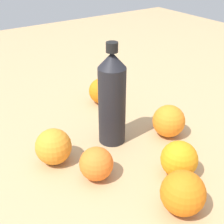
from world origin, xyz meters
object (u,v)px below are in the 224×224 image
Objects in this scene: water_bottle at (112,98)px; orange_0 at (178,160)px; orange_3 at (102,91)px; orange_4 at (183,193)px; orange_5 at (169,121)px; orange_2 at (53,147)px; orange_1 at (96,164)px.

orange_0 is at bearing 158.46° from water_bottle.
orange_4 is (-0.45, 0.12, 0.00)m from orange_3.
water_bottle is 3.05× the size of orange_5.
orange_3 is (0.18, -0.25, -0.00)m from orange_2.
water_bottle reaches higher than orange_1.
orange_5 is at bearing -170.65° from orange_3.
water_bottle is at bearing -47.59° from orange_1.
orange_1 is at bearing 145.32° from orange_3.
orange_3 is at bearing -53.17° from orange_2.
water_bottle is 0.22m from orange_3.
orange_1 is 0.88× the size of orange_2.
orange_3 is 0.46m from orange_4.
water_bottle is at bearing 64.64° from orange_5.
water_bottle reaches higher than orange_4.
orange_5 is at bearing -148.80° from water_bottle.
orange_2 is at bearing 26.06° from orange_4.
orange_1 is (-0.10, 0.11, -0.08)m from water_bottle.
water_bottle is 0.27m from orange_4.
orange_0 is at bearing -121.58° from orange_1.
orange_1 is at bearing -153.69° from orange_2.
orange_4 reaches higher than orange_1.
orange_3 is 0.94× the size of orange_5.
orange_5 is (0.12, -0.09, 0.00)m from orange_0.
orange_0 is 0.96× the size of orange_5.
orange_2 and orange_5 have the same top height.
orange_4 is at bearing 165.61° from orange_3.
orange_5 is at bearing -81.56° from orange_1.
orange_4 is at bearing 139.76° from orange_0.
orange_2 is 0.99× the size of orange_5.
water_bottle is at bearing 154.26° from orange_3.
water_bottle is 0.21m from orange_0.
water_bottle reaches higher than orange_2.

